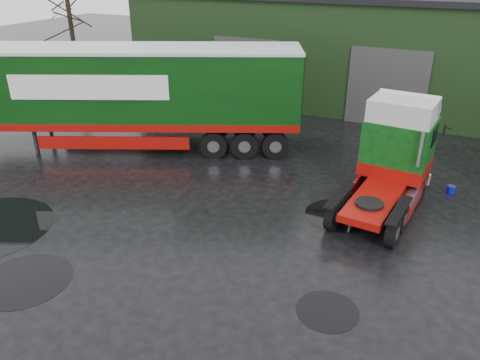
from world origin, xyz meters
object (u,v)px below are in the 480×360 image
warehouse (406,47)px  hero_tractor (386,162)px  wash_bucket (451,190)px  trailer_left (134,99)px  tree_back_a (326,1)px  tree_left (71,26)px

warehouse → hero_tractor: (1.56, -15.50, -1.29)m
hero_tractor → wash_bucket: size_ratio=19.13×
wash_bucket → trailer_left: bearing=-175.2°
trailer_left → tree_back_a: tree_back_a is taller
hero_tractor → tree_back_a: 27.39m
hero_tractor → tree_back_a: (-9.56, 25.50, 2.88)m
wash_bucket → warehouse: bearing=106.3°
trailer_left → tree_back_a: bearing=-28.7°
hero_tractor → tree_left: tree_left is taller
warehouse → tree_left: (-19.00, -8.00, 1.09)m
tree_back_a → warehouse: bearing=-51.3°
warehouse → tree_left: size_ratio=3.81×
trailer_left → wash_bucket: trailer_left is taller
tree_back_a → trailer_left: bearing=-94.4°
warehouse → tree_back_a: tree_back_a is taller
trailer_left → tree_back_a: (1.85, 24.16, 2.41)m
tree_left → tree_back_a: (11.00, 18.00, 0.50)m
wash_bucket → tree_back_a: tree_back_a is taller
tree_left → trailer_left: bearing=-34.0°
tree_back_a → hero_tractor: bearing=-69.4°
hero_tractor → trailer_left: 11.51m
wash_bucket → tree_left: bearing=167.6°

